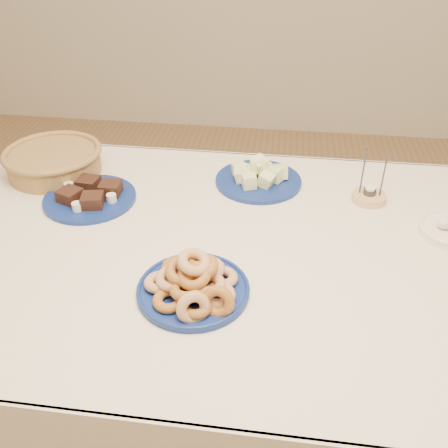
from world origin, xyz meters
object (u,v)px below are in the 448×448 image
Objects in this scene: dining_table at (226,274)px; donut_platter at (194,284)px; brownie_plate at (90,196)px; melon_plate at (258,176)px; wicker_basket at (54,160)px; candle_holder at (369,196)px.

donut_platter is at bearing -103.73° from dining_table.
donut_platter reaches higher than brownie_plate.
melon_plate reaches higher than wicker_basket.
melon_plate is 0.35m from candle_holder.
wicker_basket is (-0.68, -0.02, 0.02)m from melon_plate.
brownie_plate is (-0.44, 0.17, 0.12)m from dining_table.
donut_platter is at bearing -132.91° from candle_holder.
wicker_basket is at bearing 138.45° from brownie_plate.
donut_platter is at bearing -43.52° from brownie_plate.
candle_holder is (0.40, 0.28, 0.12)m from dining_table.
dining_table is 4.98× the size of donut_platter.
candle_holder reaches higher than wicker_basket.
brownie_plate is 0.85m from candle_holder.
wicker_basket reaches higher than brownie_plate.
candle_holder is at bearing 34.89° from dining_table.
wicker_basket is at bearing -178.34° from melon_plate.
donut_platter is 0.54m from brownie_plate.
wicker_basket is (-0.18, 0.16, 0.03)m from brownie_plate.
dining_table is 0.51m from candle_holder.
donut_platter is 0.56m from melon_plate.
donut_platter reaches higher than dining_table.
wicker_basket is at bearing 137.08° from donut_platter.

